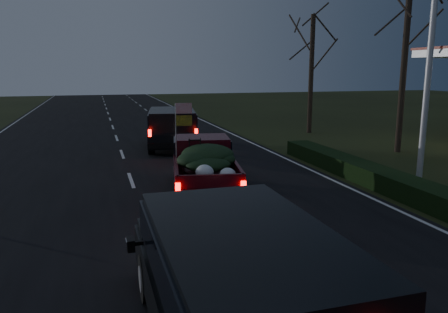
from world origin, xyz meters
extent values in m
plane|color=black|center=(0.00, 0.00, 0.00)|extent=(120.00, 120.00, 0.00)
cube|color=black|center=(0.00, 0.00, 0.01)|extent=(14.00, 120.00, 0.02)
cube|color=black|center=(7.80, 3.00, 0.30)|extent=(1.00, 10.00, 0.60)
cylinder|color=silver|center=(9.50, 2.00, 4.50)|extent=(0.20, 0.20, 9.00)
cylinder|color=black|center=(12.50, 7.00, 4.25)|extent=(0.28, 0.28, 8.50)
cylinder|color=black|center=(11.50, 14.00, 3.50)|extent=(0.28, 0.28, 7.00)
cube|color=#3E0811|center=(2.06, 2.74, 0.56)|extent=(2.60, 4.87, 0.51)
cube|color=#3E0811|center=(2.20, 3.56, 1.25)|extent=(1.94, 1.75, 0.83)
cube|color=black|center=(2.20, 3.56, 1.34)|extent=(2.01, 1.67, 0.51)
cube|color=#3E0811|center=(1.86, 1.56, 0.83)|extent=(2.12, 2.84, 0.06)
ellipsoid|color=black|center=(1.98, 2.01, 1.25)|extent=(1.74, 1.89, 0.56)
cylinder|color=gray|center=(1.24, 2.88, 1.90)|extent=(0.03, 0.03, 1.85)
cube|color=red|center=(1.49, 2.84, 2.67)|extent=(0.48, 0.10, 0.31)
cube|color=gold|center=(1.49, 2.84, 2.30)|extent=(0.48, 0.10, 0.31)
cube|color=black|center=(2.54, 11.22, 0.69)|extent=(3.04, 5.65, 0.67)
cube|color=black|center=(2.50, 10.94, 1.45)|extent=(2.68, 4.19, 0.89)
cube|color=black|center=(2.50, 10.94, 1.54)|extent=(2.77, 4.10, 0.54)
cube|color=black|center=(0.62, -4.98, 0.68)|extent=(2.23, 5.30, 0.66)
cube|color=black|center=(0.62, -5.26, 1.43)|extent=(2.09, 3.87, 0.88)
cube|color=black|center=(0.62, -5.26, 1.52)|extent=(2.20, 3.76, 0.53)
cube|color=black|center=(-0.68, -3.94, 1.30)|extent=(0.11, 0.24, 0.18)
camera|label=1|loc=(-1.06, -10.08, 3.80)|focal=35.00mm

